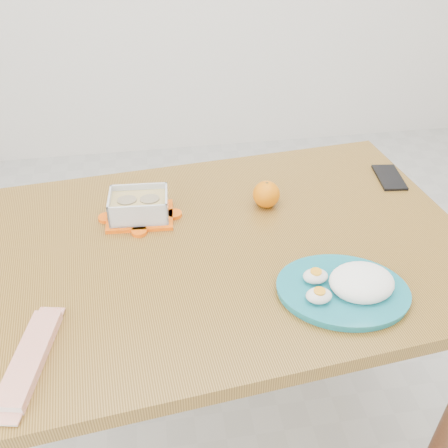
{
  "coord_description": "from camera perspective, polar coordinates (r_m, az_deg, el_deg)",
  "views": [
    {
      "loc": [
        -0.34,
        -1.17,
        1.54
      ],
      "look_at": [
        -0.19,
        -0.2,
        0.81
      ],
      "focal_mm": 40.0,
      "sensor_mm": 36.0,
      "label": 1
    }
  ],
  "objects": [
    {
      "name": "ground",
      "position": [
        1.97,
        4.7,
        -15.21
      ],
      "size": [
        3.5,
        3.5,
        0.0
      ],
      "primitive_type": "plane",
      "color": "#B7B7B2",
      "rests_on": "ground"
    },
    {
      "name": "dining_table",
      "position": [
        1.33,
        0.0,
        -5.34
      ],
      "size": [
        1.33,
        0.95,
        0.75
      ],
      "rotation": [
        0.0,
        0.0,
        0.1
      ],
      "color": "olive",
      "rests_on": "ground"
    },
    {
      "name": "food_container",
      "position": [
        1.35,
        -9.67,
        1.98
      ],
      "size": [
        0.18,
        0.14,
        0.07
      ],
      "rotation": [
        0.0,
        0.0,
        -0.06
      ],
      "color": "#FF5B07",
      "rests_on": "dining_table"
    },
    {
      "name": "orange_fruit",
      "position": [
        1.38,
        4.86,
        3.4
      ],
      "size": [
        0.08,
        0.08,
        0.08
      ],
      "primitive_type": "sphere",
      "color": "orange",
      "rests_on": "dining_table"
    },
    {
      "name": "rice_plate",
      "position": [
        1.14,
        14.09,
        -6.83
      ],
      "size": [
        0.36,
        0.36,
        0.08
      ],
      "rotation": [
        0.0,
        0.0,
        -0.27
      ],
      "color": "#177582",
      "rests_on": "dining_table"
    },
    {
      "name": "candy_bar",
      "position": [
        1.06,
        -21.3,
        -14.1
      ],
      "size": [
        0.1,
        0.23,
        0.02
      ],
      "primitive_type": "cube",
      "rotation": [
        0.0,
        0.0,
        1.37
      ],
      "color": "red",
      "rests_on": "dining_table"
    },
    {
      "name": "smartphone",
      "position": [
        1.6,
        18.37,
        5.09
      ],
      "size": [
        0.09,
        0.15,
        0.01
      ],
      "primitive_type": "cube",
      "rotation": [
        0.0,
        0.0,
        -0.12
      ],
      "color": "black",
      "rests_on": "dining_table"
    }
  ]
}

